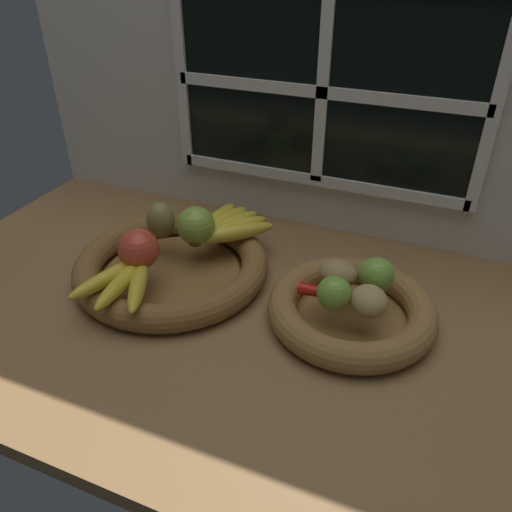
# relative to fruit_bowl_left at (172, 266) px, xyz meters

# --- Properties ---
(ground_plane) EXTENTS (1.40, 0.90, 0.03)m
(ground_plane) POSITION_rel_fruit_bowl_left_xyz_m (0.20, 0.02, -0.04)
(ground_plane) COLOR olive
(back_wall) EXTENTS (1.40, 0.05, 0.55)m
(back_wall) POSITION_rel_fruit_bowl_left_xyz_m (0.20, 0.32, 0.25)
(back_wall) COLOR silver
(back_wall) RESTS_ON ground_plane
(fruit_bowl_left) EXTENTS (0.38, 0.38, 0.05)m
(fruit_bowl_left) POSITION_rel_fruit_bowl_left_xyz_m (0.00, 0.00, 0.00)
(fruit_bowl_left) COLOR brown
(fruit_bowl_left) RESTS_ON ground_plane
(fruit_bowl_right) EXTENTS (0.29, 0.29, 0.05)m
(fruit_bowl_right) POSITION_rel_fruit_bowl_left_xyz_m (0.36, 0.00, 0.00)
(fruit_bowl_right) COLOR olive
(fruit_bowl_right) RESTS_ON ground_plane
(apple_red_front) EXTENTS (0.08, 0.08, 0.08)m
(apple_red_front) POSITION_rel_fruit_bowl_left_xyz_m (-0.03, -0.06, 0.07)
(apple_red_front) COLOR #CC422D
(apple_red_front) RESTS_ON fruit_bowl_left
(apple_green_back) EXTENTS (0.08, 0.08, 0.08)m
(apple_green_back) POSITION_rel_fruit_bowl_left_xyz_m (0.03, 0.06, 0.07)
(apple_green_back) COLOR #8CAD3D
(apple_green_back) RESTS_ON fruit_bowl_left
(pear_brown) EXTENTS (0.08, 0.08, 0.08)m
(pear_brown) POSITION_rel_fruit_bowl_left_xyz_m (-0.05, 0.05, 0.07)
(pear_brown) COLOR olive
(pear_brown) RESTS_ON fruit_bowl_left
(banana_bunch_front) EXTENTS (0.15, 0.18, 0.03)m
(banana_bunch_front) POSITION_rel_fruit_bowl_left_xyz_m (-0.02, -0.12, 0.04)
(banana_bunch_front) COLOR gold
(banana_bunch_front) RESTS_ON fruit_bowl_left
(banana_bunch_back) EXTENTS (0.15, 0.18, 0.03)m
(banana_bunch_back) POSITION_rel_fruit_bowl_left_xyz_m (0.07, 0.11, 0.04)
(banana_bunch_back) COLOR yellow
(banana_bunch_back) RESTS_ON fruit_bowl_left
(potato_oblong) EXTENTS (0.07, 0.06, 0.05)m
(potato_oblong) POSITION_rel_fruit_bowl_left_xyz_m (0.33, 0.03, 0.05)
(potato_oblong) COLOR #A38451
(potato_oblong) RESTS_ON fruit_bowl_right
(potato_small) EXTENTS (0.08, 0.09, 0.05)m
(potato_small) POSITION_rel_fruit_bowl_left_xyz_m (0.39, -0.03, 0.05)
(potato_small) COLOR tan
(potato_small) RESTS_ON fruit_bowl_right
(potato_back) EXTENTS (0.08, 0.09, 0.04)m
(potato_back) POSITION_rel_fruit_bowl_left_xyz_m (0.38, 0.04, 0.05)
(potato_back) COLOR #A38451
(potato_back) RESTS_ON fruit_bowl_right
(lime_near) EXTENTS (0.06, 0.06, 0.06)m
(lime_near) POSITION_rel_fruit_bowl_left_xyz_m (0.34, -0.04, 0.06)
(lime_near) COLOR #7AAD3D
(lime_near) RESTS_ON fruit_bowl_right
(lime_far) EXTENTS (0.06, 0.06, 0.06)m
(lime_far) POSITION_rel_fruit_bowl_left_xyz_m (0.39, 0.04, 0.06)
(lime_far) COLOR #7AAD3D
(lime_far) RESTS_ON fruit_bowl_right
(chili_pepper) EXTENTS (0.15, 0.03, 0.02)m
(chili_pepper) POSITION_rel_fruit_bowl_left_xyz_m (0.34, -0.02, 0.04)
(chili_pepper) COLOR red
(chili_pepper) RESTS_ON fruit_bowl_right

